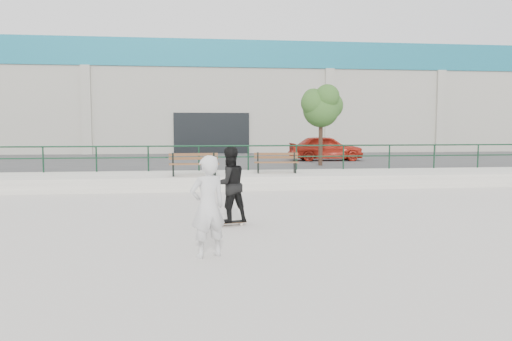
{
  "coord_description": "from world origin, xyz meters",
  "views": [
    {
      "loc": [
        -1.21,
        -9.35,
        2.27
      ],
      "look_at": [
        0.21,
        2.0,
        1.26
      ],
      "focal_mm": 35.0,
      "sensor_mm": 36.0,
      "label": 1
    }
  ],
  "objects": [
    {
      "name": "seated_skater",
      "position": [
        -0.98,
        -0.76,
        0.89
      ],
      "size": [
        0.76,
        0.64,
        1.78
      ],
      "primitive_type": "imported",
      "rotation": [
        0.0,
        0.0,
        3.54
      ],
      "color": "silver",
      "rests_on": "ground"
    },
    {
      "name": "ledge",
      "position": [
        0.0,
        9.5,
        0.25
      ],
      "size": [
        30.0,
        3.0,
        0.5
      ],
      "primitive_type": "cube",
      "color": "beige",
      "rests_on": "ground"
    },
    {
      "name": "tree",
      "position": [
        4.6,
        12.95,
        3.25
      ],
      "size": [
        2.06,
        1.84,
        3.67
      ],
      "color": "#3D281E",
      "rests_on": "parking_strip"
    },
    {
      "name": "standing_skater",
      "position": [
        -0.41,
        1.96,
        0.96
      ],
      "size": [
        1.01,
        0.9,
        1.72
      ],
      "primitive_type": "imported",
      "rotation": [
        0.0,
        0.0,
        3.49
      ],
      "color": "black",
      "rests_on": "skateboard"
    },
    {
      "name": "parking_strip",
      "position": [
        0.0,
        18.0,
        0.25
      ],
      "size": [
        60.0,
        14.0,
        0.5
      ],
      "primitive_type": "cube",
      "color": "#3B3B3B",
      "rests_on": "ground"
    },
    {
      "name": "ground",
      "position": [
        0.0,
        0.0,
        0.0
      ],
      "size": [
        120.0,
        120.0,
        0.0
      ],
      "primitive_type": "plane",
      "color": "beige",
      "rests_on": "ground"
    },
    {
      "name": "skateboard",
      "position": [
        -0.41,
        1.96,
        0.07
      ],
      "size": [
        0.81,
        0.37,
        0.09
      ],
      "rotation": [
        0.0,
        0.0,
        0.23
      ],
      "color": "black",
      "rests_on": "ground"
    },
    {
      "name": "bench_left",
      "position": [
        -1.2,
        8.85,
        0.91
      ],
      "size": [
        1.82,
        0.63,
        0.83
      ],
      "rotation": [
        0.0,
        0.0,
        0.06
      ],
      "color": "brown",
      "rests_on": "ledge"
    },
    {
      "name": "red_car",
      "position": [
        5.7,
        16.2,
        1.16
      ],
      "size": [
        3.91,
        1.66,
        1.32
      ],
      "primitive_type": "imported",
      "rotation": [
        0.0,
        0.0,
        1.54
      ],
      "color": "red",
      "rests_on": "parking_strip"
    },
    {
      "name": "commercial_building",
      "position": [
        -0.0,
        31.99,
        4.58
      ],
      "size": [
        44.2,
        16.33,
        8.0
      ],
      "color": "#ADAB9B",
      "rests_on": "ground"
    },
    {
      "name": "railing",
      "position": [
        -0.0,
        10.8,
        1.24
      ],
      "size": [
        28.0,
        0.06,
        1.03
      ],
      "color": "#133622",
      "rests_on": "ledge"
    },
    {
      "name": "bench_right",
      "position": [
        1.96,
        9.55,
        0.89
      ],
      "size": [
        1.74,
        0.63,
        0.79
      ],
      "rotation": [
        0.0,
        0.0,
        -0.08
      ],
      "color": "brown",
      "rests_on": "ledge"
    }
  ]
}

